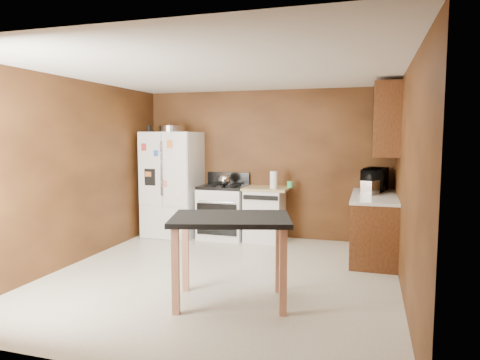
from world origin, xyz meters
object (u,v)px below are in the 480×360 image
at_px(microwave, 375,180).
at_px(refrigerator, 173,184).
at_px(roasting_pan, 172,129).
at_px(green_canister, 290,184).
at_px(dishwasher, 265,213).
at_px(gas_range, 223,211).
at_px(kettle, 224,180).
at_px(pen_cup, 149,129).
at_px(paper_towel, 274,180).
at_px(toaster, 370,187).
at_px(island, 231,230).

xyz_separation_m(microwave, refrigerator, (-3.35, -0.08, -0.16)).
relative_size(roasting_pan, refrigerator, 0.24).
distance_m(roasting_pan, microwave, 3.45).
distance_m(green_canister, dishwasher, 0.64).
bearing_deg(gas_range, kettle, -53.98).
xyz_separation_m(pen_cup, microwave, (3.74, 0.16, -0.80)).
bearing_deg(paper_towel, dishwasher, 145.70).
relative_size(kettle, microwave, 0.35).
distance_m(refrigerator, gas_range, 1.01).
height_order(kettle, toaster, toaster).
xyz_separation_m(gas_range, dishwasher, (0.72, 0.02, -0.01)).
distance_m(pen_cup, refrigerator, 1.03).
distance_m(roasting_pan, green_canister, 2.24).
bearing_deg(refrigerator, paper_towel, -0.98).
bearing_deg(kettle, dishwasher, 6.58).
distance_m(kettle, gas_range, 0.54).
relative_size(kettle, toaster, 0.71).
distance_m(microwave, refrigerator, 3.36).
bearing_deg(gas_range, microwave, 0.38).
height_order(green_canister, refrigerator, refrigerator).
bearing_deg(green_canister, roasting_pan, -176.69).
bearing_deg(pen_cup, kettle, 3.99).
bearing_deg(refrigerator, toaster, -6.36).
xyz_separation_m(toaster, dishwasher, (-1.65, 0.45, -0.55)).
bearing_deg(microwave, kettle, 104.34).
xyz_separation_m(roasting_pan, refrigerator, (0.01, -0.03, -0.95)).
xyz_separation_m(green_canister, refrigerator, (-2.03, -0.14, -0.04)).
distance_m(refrigerator, island, 3.24).
bearing_deg(kettle, refrigerator, -179.60).
bearing_deg(paper_towel, green_canister, 36.87).
xyz_separation_m(toaster, refrigerator, (-3.29, 0.37, -0.10)).
height_order(pen_cup, refrigerator, pen_cup).
distance_m(kettle, island, 2.79).
relative_size(microwave, island, 0.41).
distance_m(roasting_pan, dishwasher, 2.16).
xyz_separation_m(kettle, gas_range, (-0.04, 0.05, -0.54)).
xyz_separation_m(toaster, island, (-1.37, -2.24, -0.23)).
distance_m(pen_cup, green_canister, 2.60).
bearing_deg(dishwasher, toaster, -15.24).
height_order(toaster, microwave, microwave).
height_order(roasting_pan, island, roasting_pan).
relative_size(pen_cup, green_canister, 1.02).
xyz_separation_m(pen_cup, kettle, (1.34, 0.09, -0.86)).
height_order(roasting_pan, green_canister, roasting_pan).
height_order(kettle, green_canister, kettle).
bearing_deg(refrigerator, dishwasher, 2.99).
bearing_deg(island, green_canister, 87.53).
distance_m(roasting_pan, pen_cup, 0.40).
height_order(green_canister, dishwasher, green_canister).
height_order(paper_towel, green_canister, paper_towel).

